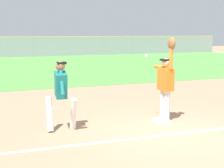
{
  "coord_description": "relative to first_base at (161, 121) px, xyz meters",
  "views": [
    {
      "loc": [
        -3.9,
        -6.44,
        2.4
      ],
      "look_at": [
        -0.97,
        1.35,
        1.05
      ],
      "focal_mm": 50.99,
      "sensor_mm": 36.0,
      "label": 1
    }
  ],
  "objects": [
    {
      "name": "outfield_fence",
      "position": [
        -0.29,
        25.26,
        0.96
      ],
      "size": [
        43.24,
        0.08,
        2.0
      ],
      "color": "#93999E",
      "rests_on": "ground_plane"
    },
    {
      "name": "parked_car_red",
      "position": [
        6.69,
        29.62,
        0.63
      ],
      "size": [
        4.51,
        2.34,
        1.25
      ],
      "rotation": [
        0.0,
        0.0,
        0.06
      ],
      "color": "#B21E1E",
      "rests_on": "ground_plane"
    },
    {
      "name": "runner",
      "position": [
        -2.68,
        0.2,
        0.96
      ],
      "size": [
        0.73,
        0.85,
        1.72
      ],
      "rotation": [
        0.0,
        0.0,
        -0.07
      ],
      "color": "white",
      "rests_on": "ground_plane"
    },
    {
      "name": "parked_car_white",
      "position": [
        1.65,
        29.38,
        0.63
      ],
      "size": [
        4.52,
        2.36,
        1.25
      ],
      "rotation": [
        0.0,
        0.0,
        0.07
      ],
      "color": "white",
      "rests_on": "ground_plane"
    },
    {
      "name": "first_base",
      "position": [
        0.0,
        0.0,
        0.0
      ],
      "size": [
        0.39,
        0.39,
        0.08
      ],
      "primitive_type": "cube",
      "rotation": [
        0.0,
        0.0,
        -0.02
      ],
      "color": "white",
      "rests_on": "ground_plane"
    },
    {
      "name": "outfield_grass",
      "position": [
        -0.29,
        15.71,
        -0.04
      ],
      "size": [
        43.16,
        19.1,
        0.01
      ],
      "primitive_type": "cube",
      "color": "#549342",
      "rests_on": "ground_plane"
    },
    {
      "name": "fielder",
      "position": [
        0.17,
        0.09,
        1.08
      ],
      "size": [
        0.3,
        0.9,
        2.28
      ],
      "rotation": [
        0.0,
        0.0,
        3.23
      ],
      "color": "silver",
      "rests_on": "ground_plane"
    },
    {
      "name": "baseball",
      "position": [
        -0.33,
        0.32,
        1.75
      ],
      "size": [
        0.07,
        0.07,
        0.07
      ],
      "primitive_type": "sphere",
      "color": "white"
    },
    {
      "name": "chalk_foul_line",
      "position": [
        -4.0,
        -0.9,
        -0.04
      ],
      "size": [
        12.0,
        0.51,
        0.01
      ],
      "primitive_type": "cube",
      "rotation": [
        0.0,
        0.0,
        -0.03
      ],
      "color": "white",
      "rests_on": "ground_plane"
    },
    {
      "name": "ground_plane",
      "position": [
        -0.29,
        -0.9,
        -0.04
      ],
      "size": [
        80.86,
        80.86,
        0.0
      ],
      "primitive_type": "plane",
      "color": "tan"
    }
  ]
}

